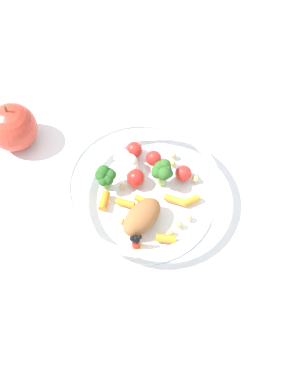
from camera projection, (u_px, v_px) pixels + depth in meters
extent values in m
plane|color=white|center=(140.00, 201.00, 0.74)|extent=(2.40, 2.40, 0.00)
cylinder|color=white|center=(144.00, 200.00, 0.74)|extent=(0.23, 0.23, 0.01)
torus|color=white|center=(144.00, 186.00, 0.70)|extent=(0.24, 0.24, 0.01)
ellipsoid|color=#935B33|center=(142.00, 217.00, 0.69)|extent=(0.08, 0.07, 0.04)
cylinder|color=#7FAD5B|center=(106.00, 183.00, 0.73)|extent=(0.01, 0.01, 0.02)
sphere|color=#23561E|center=(101.00, 176.00, 0.71)|extent=(0.01, 0.01, 0.01)
sphere|color=#23561E|center=(103.00, 182.00, 0.71)|extent=(0.01, 0.01, 0.01)
sphere|color=#23561E|center=(108.00, 180.00, 0.71)|extent=(0.02, 0.02, 0.02)
sphere|color=#23561E|center=(111.00, 175.00, 0.71)|extent=(0.02, 0.02, 0.02)
sphere|color=#23561E|center=(109.00, 174.00, 0.72)|extent=(0.02, 0.02, 0.02)
sphere|color=#23561E|center=(103.00, 172.00, 0.72)|extent=(0.02, 0.02, 0.02)
sphere|color=#23561E|center=(101.00, 175.00, 0.72)|extent=(0.02, 0.02, 0.02)
cylinder|color=#8EB766|center=(162.00, 179.00, 0.74)|extent=(0.01, 0.01, 0.02)
sphere|color=#2D6023|center=(157.00, 173.00, 0.71)|extent=(0.02, 0.02, 0.02)
sphere|color=#2D6023|center=(162.00, 174.00, 0.71)|extent=(0.02, 0.02, 0.02)
sphere|color=#2D6023|center=(164.00, 172.00, 0.71)|extent=(0.02, 0.02, 0.02)
sphere|color=#2D6023|center=(168.00, 172.00, 0.72)|extent=(0.01, 0.01, 0.01)
sphere|color=#2D6023|center=(166.00, 170.00, 0.72)|extent=(0.02, 0.02, 0.02)
sphere|color=#2D6023|center=(165.00, 165.00, 0.72)|extent=(0.02, 0.02, 0.02)
sphere|color=#2D6023|center=(161.00, 167.00, 0.72)|extent=(0.02, 0.02, 0.02)
sphere|color=#2D6023|center=(158.00, 170.00, 0.72)|extent=(0.02, 0.02, 0.02)
sphere|color=white|center=(129.00, 162.00, 0.74)|extent=(0.03, 0.03, 0.03)
sphere|color=white|center=(130.00, 169.00, 0.75)|extent=(0.03, 0.03, 0.03)
sphere|color=white|center=(131.00, 164.00, 0.75)|extent=(0.02, 0.02, 0.02)
sphere|color=white|center=(131.00, 163.00, 0.75)|extent=(0.02, 0.02, 0.02)
sphere|color=white|center=(123.00, 157.00, 0.75)|extent=(0.03, 0.03, 0.03)
cube|color=yellow|center=(136.00, 246.00, 0.69)|extent=(0.01, 0.02, 0.00)
cylinder|color=red|center=(136.00, 243.00, 0.68)|extent=(0.02, 0.02, 0.02)
sphere|color=black|center=(136.00, 239.00, 0.67)|extent=(0.01, 0.01, 0.01)
sphere|color=black|center=(132.00, 239.00, 0.66)|extent=(0.01, 0.01, 0.01)
sphere|color=black|center=(140.00, 237.00, 0.66)|extent=(0.01, 0.01, 0.01)
cylinder|color=orange|center=(191.00, 200.00, 0.72)|extent=(0.03, 0.01, 0.01)
cylinder|color=orange|center=(165.00, 239.00, 0.69)|extent=(0.03, 0.03, 0.01)
cylinder|color=orange|center=(104.00, 201.00, 0.72)|extent=(0.03, 0.03, 0.01)
cylinder|color=orange|center=(144.00, 198.00, 0.73)|extent=(0.02, 0.02, 0.01)
cylinder|color=orange|center=(126.00, 204.00, 0.72)|extent=(0.03, 0.03, 0.01)
cylinder|color=orange|center=(175.00, 200.00, 0.72)|extent=(0.03, 0.03, 0.01)
sphere|color=red|center=(136.00, 178.00, 0.73)|extent=(0.03, 0.03, 0.03)
sphere|color=red|center=(154.00, 158.00, 0.76)|extent=(0.03, 0.03, 0.03)
sphere|color=red|center=(185.00, 175.00, 0.74)|extent=(0.03, 0.03, 0.03)
sphere|color=red|center=(134.00, 150.00, 0.76)|extent=(0.03, 0.03, 0.03)
sphere|color=tan|center=(173.00, 155.00, 0.77)|extent=(0.01, 0.01, 0.01)
sphere|color=#D1B775|center=(189.00, 217.00, 0.71)|extent=(0.01, 0.01, 0.01)
sphere|color=#D1B775|center=(122.00, 186.00, 0.74)|extent=(0.01, 0.01, 0.01)
sphere|color=#D1B775|center=(153.00, 205.00, 0.72)|extent=(0.01, 0.01, 0.01)
sphere|color=tan|center=(195.00, 179.00, 0.74)|extent=(0.01, 0.01, 0.01)
sphere|color=tan|center=(172.00, 163.00, 0.76)|extent=(0.01, 0.01, 0.01)
sphere|color=tan|center=(171.00, 232.00, 0.70)|extent=(0.01, 0.01, 0.01)
sphere|color=#D1B775|center=(121.00, 221.00, 0.71)|extent=(0.01, 0.01, 0.01)
sphere|color=#D1B775|center=(115.00, 158.00, 0.76)|extent=(0.01, 0.01, 0.01)
sphere|color=tan|center=(179.00, 224.00, 0.70)|extent=(0.01, 0.01, 0.01)
sphere|color=#BC3828|center=(13.00, 127.00, 0.76)|extent=(0.08, 0.08, 0.08)
cylinder|color=brown|center=(6.00, 109.00, 0.72)|extent=(0.00, 0.00, 0.01)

